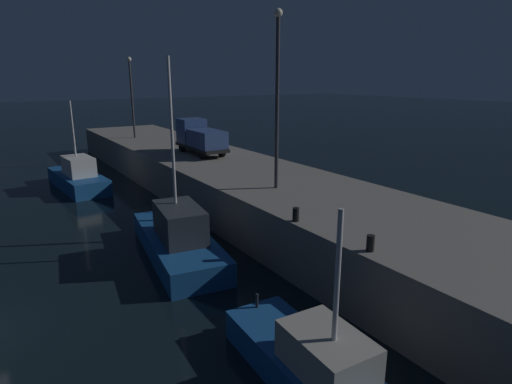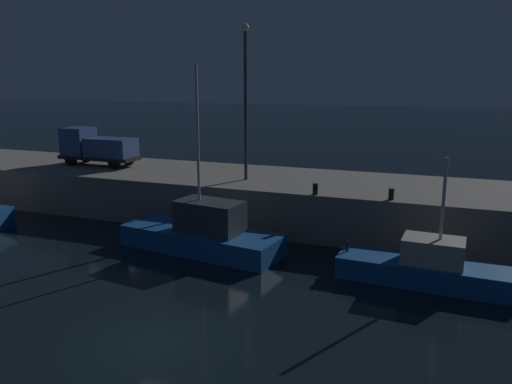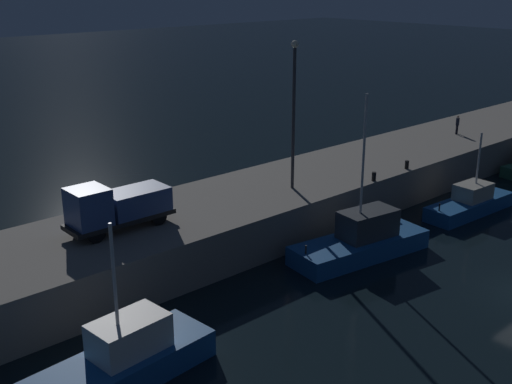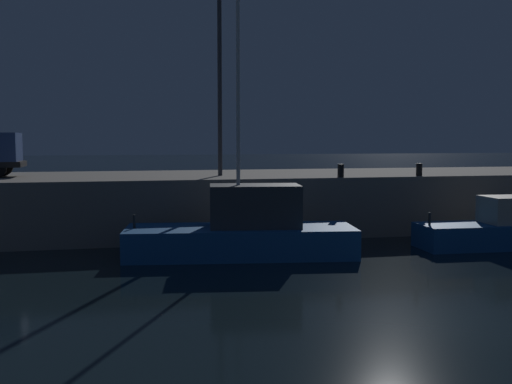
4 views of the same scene
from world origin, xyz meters
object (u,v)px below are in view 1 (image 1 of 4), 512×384
at_px(lamp_post_west, 131,91).
at_px(lamp_post_east, 277,89).
at_px(bollard_west, 296,214).
at_px(bollard_central, 370,243).
at_px(fishing_boat_white, 321,374).
at_px(utility_truck, 200,137).
at_px(fishing_trawler_red, 178,239).
at_px(fishing_boat_blue, 78,177).

distance_m(lamp_post_west, lamp_post_east, 23.72).
height_order(bollard_west, bollard_central, bollard_west).
height_order(fishing_boat_white, utility_truck, fishing_boat_white).
distance_m(fishing_trawler_red, lamp_post_west, 25.06).
height_order(fishing_trawler_red, utility_truck, fishing_trawler_red).
relative_size(lamp_post_east, bollard_west, 15.49).
height_order(fishing_boat_blue, fishing_boat_white, fishing_boat_blue).
height_order(lamp_post_east, bollard_west, lamp_post_east).
xyz_separation_m(fishing_boat_white, bollard_west, (-5.95, 3.71, 2.26)).
xyz_separation_m(fishing_trawler_red, bollard_central, (8.93, 3.44, 2.06)).
bearing_deg(bollard_central, utility_truck, 170.49).
bearing_deg(bollard_west, bollard_central, 3.11).
relative_size(lamp_post_east, bollard_central, 15.81).
bearing_deg(bollard_west, lamp_post_east, 152.99).
bearing_deg(fishing_boat_blue, fishing_trawler_red, 4.90).
distance_m(fishing_boat_white, bollard_central, 4.96).
height_order(fishing_boat_white, lamp_post_west, lamp_post_west).
height_order(fishing_trawler_red, bollard_west, fishing_trawler_red).
relative_size(fishing_trawler_red, fishing_boat_white, 1.24).
height_order(fishing_boat_white, bollard_west, fishing_boat_white).
distance_m(fishing_trawler_red, fishing_boat_white, 10.99).
distance_m(fishing_boat_white, lamp_post_east, 14.50).
relative_size(fishing_trawler_red, utility_truck, 1.63).
height_order(fishing_trawler_red, fishing_boat_white, fishing_trawler_red).
xyz_separation_m(lamp_post_east, bollard_central, (8.88, -2.32, -4.96)).
bearing_deg(bollard_west, utility_truck, 167.64).
xyz_separation_m(fishing_boat_blue, lamp_post_east, (16.71, 7.20, 7.04)).
bearing_deg(bollard_west, fishing_boat_white, -31.93).
bearing_deg(lamp_post_west, bollard_west, -4.38).
xyz_separation_m(fishing_trawler_red, lamp_post_west, (-23.65, 5.43, 6.27)).
relative_size(fishing_boat_blue, bollard_central, 14.42).
height_order(fishing_trawler_red, lamp_post_west, lamp_post_west).
distance_m(lamp_post_east, bollard_west, 7.46).
xyz_separation_m(fishing_boat_white, utility_truck, (-22.75, 7.39, 3.26)).
height_order(fishing_trawler_red, bollard_central, fishing_trawler_red).
height_order(fishing_boat_blue, lamp_post_east, lamp_post_east).
bearing_deg(lamp_post_east, fishing_trawler_red, -90.56).
relative_size(lamp_post_west, utility_truck, 1.33).
xyz_separation_m(bollard_west, bollard_central, (3.90, 0.21, -0.01)).
bearing_deg(fishing_boat_white, utility_truck, 162.01).
bearing_deg(fishing_boat_white, lamp_post_east, 150.25).
relative_size(bollard_west, bollard_central, 1.02).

